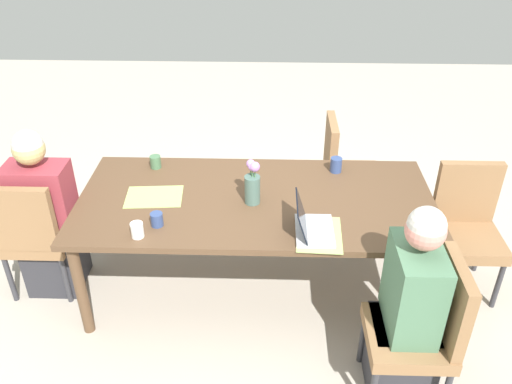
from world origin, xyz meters
TOP-DOWN VIEW (x-y plane):
  - ground_plane at (0.00, 0.00)m, footprint 10.00×10.00m
  - dining_table at (0.00, 0.00)m, footprint 2.28×1.07m
  - chair_near_left_near at (0.91, -0.84)m, footprint 0.44×0.44m
  - person_near_left_near at (0.84, -0.78)m, footprint 0.36×0.40m
  - chair_head_left_left_mid at (-1.46, -0.08)m, footprint 0.44×0.44m
  - person_head_left_left_mid at (-1.40, -0.00)m, footprint 0.40×0.36m
  - chair_head_right_left_far at (1.42, 0.11)m, footprint 0.44×0.44m
  - chair_far_right_near at (0.68, 0.85)m, footprint 0.44×0.44m
  - flower_vase at (-0.02, -0.04)m, footprint 0.10×0.10m
  - placemat_near_left_near at (0.38, -0.38)m, footprint 0.28×0.37m
  - placemat_head_left_left_mid at (-0.66, -0.00)m, footprint 0.38×0.29m
  - laptop_near_left_near at (0.33, -0.35)m, footprint 0.22×0.32m
  - coffee_mug_near_left at (-0.72, 0.39)m, footprint 0.08×0.08m
  - coffee_mug_near_right at (0.54, 0.37)m, footprint 0.08×0.08m
  - coffee_mug_centre_left at (-0.67, -0.43)m, footprint 0.07×0.07m
  - coffee_mug_centre_right at (-0.58, -0.31)m, footprint 0.07×0.07m

SIDE VIEW (x-z plane):
  - ground_plane at x=0.00m, z-range 0.00..0.00m
  - chair_near_left_near at x=0.91m, z-range 0.05..0.95m
  - chair_head_left_left_mid at x=-1.46m, z-range 0.05..0.95m
  - chair_head_right_left_far at x=1.42m, z-range 0.05..0.95m
  - chair_far_right_near at x=0.68m, z-range 0.05..0.95m
  - person_near_left_near at x=0.84m, z-range -0.07..1.12m
  - person_head_left_left_mid at x=-1.40m, z-range -0.07..1.12m
  - dining_table at x=0.00m, z-range 0.30..1.04m
  - placemat_near_left_near at x=0.38m, z-range 0.74..0.74m
  - placemat_head_left_left_mid at x=-0.66m, z-range 0.74..0.74m
  - coffee_mug_centre_right at x=-0.58m, z-range 0.74..0.82m
  - laptop_near_left_near at x=0.33m, z-range 0.68..0.88m
  - coffee_mug_near_left at x=-0.72m, z-range 0.74..0.83m
  - coffee_mug_centre_left at x=-0.67m, z-range 0.74..0.83m
  - coffee_mug_near_right at x=0.54m, z-range 0.74..0.84m
  - flower_vase at x=-0.02m, z-range 0.72..1.01m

